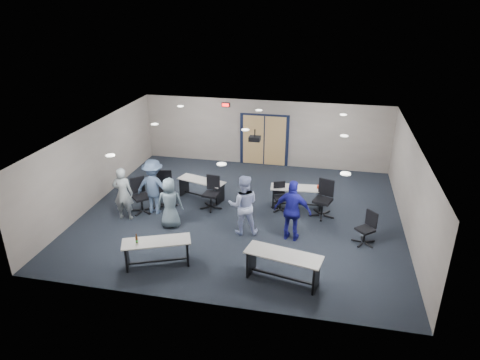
% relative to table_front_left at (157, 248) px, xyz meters
% --- Properties ---
extents(floor, '(10.00, 10.00, 0.00)m').
position_rel_table_front_left_xyz_m(floor, '(1.58, 3.26, -0.49)').
color(floor, black).
rests_on(floor, ground).
extents(back_wall, '(10.00, 0.04, 2.70)m').
position_rel_table_front_left_xyz_m(back_wall, '(1.58, 7.76, 0.86)').
color(back_wall, gray).
rests_on(back_wall, floor).
extents(front_wall, '(10.00, 0.04, 2.70)m').
position_rel_table_front_left_xyz_m(front_wall, '(1.58, -1.24, 0.86)').
color(front_wall, gray).
rests_on(front_wall, floor).
extents(left_wall, '(0.04, 9.00, 2.70)m').
position_rel_table_front_left_xyz_m(left_wall, '(-3.42, 3.26, 0.86)').
color(left_wall, gray).
rests_on(left_wall, floor).
extents(right_wall, '(0.04, 9.00, 2.70)m').
position_rel_table_front_left_xyz_m(right_wall, '(6.58, 3.26, 0.86)').
color(right_wall, gray).
rests_on(right_wall, floor).
extents(ceiling, '(10.00, 9.00, 0.04)m').
position_rel_table_front_left_xyz_m(ceiling, '(1.58, 3.26, 2.21)').
color(ceiling, white).
rests_on(ceiling, back_wall).
extents(double_door, '(2.00, 0.07, 2.20)m').
position_rel_table_front_left_xyz_m(double_door, '(1.58, 7.72, 0.56)').
color(double_door, black).
rests_on(double_door, back_wall).
extents(exit_sign, '(0.32, 0.07, 0.18)m').
position_rel_table_front_left_xyz_m(exit_sign, '(-0.02, 7.70, 1.96)').
color(exit_sign, black).
rests_on(exit_sign, back_wall).
extents(ceiling_projector, '(0.35, 0.32, 0.37)m').
position_rel_table_front_left_xyz_m(ceiling_projector, '(1.88, 3.75, 1.92)').
color(ceiling_projector, black).
rests_on(ceiling_projector, ceiling).
extents(ceiling_can_lights, '(6.24, 5.74, 0.02)m').
position_rel_table_front_left_xyz_m(ceiling_can_lights, '(1.58, 3.51, 2.18)').
color(ceiling_can_lights, white).
rests_on(ceiling_can_lights, ceiling).
extents(table_front_left, '(1.83, 1.19, 0.97)m').
position_rel_table_front_left_xyz_m(table_front_left, '(0.00, 0.00, 0.00)').
color(table_front_left, beige).
rests_on(table_front_left, floor).
extents(table_front_right, '(1.96, 0.99, 0.76)m').
position_rel_table_front_left_xyz_m(table_front_right, '(3.29, -0.01, 0.03)').
color(table_front_right, beige).
rests_on(table_front_right, floor).
extents(table_back_left, '(1.77, 1.02, 0.68)m').
position_rel_table_front_left_xyz_m(table_back_left, '(-0.01, 4.08, -0.02)').
color(table_back_left, beige).
rests_on(table_back_left, floor).
extents(table_back_right, '(1.77, 0.73, 0.82)m').
position_rel_table_front_left_xyz_m(table_back_right, '(3.27, 4.11, -0.01)').
color(table_back_right, beige).
rests_on(table_back_right, floor).
extents(chair_back_a, '(0.91, 0.91, 1.20)m').
position_rel_table_front_left_xyz_m(chair_back_a, '(-1.04, 3.21, 0.11)').
color(chair_back_a, black).
rests_on(chair_back_a, floor).
extents(chair_back_b, '(0.77, 0.77, 1.10)m').
position_rel_table_front_left_xyz_m(chair_back_b, '(0.51, 3.41, 0.06)').
color(chair_back_b, black).
rests_on(chair_back_b, floor).
extents(chair_back_c, '(0.77, 0.77, 0.93)m').
position_rel_table_front_left_xyz_m(chair_back_c, '(2.76, 3.77, -0.02)').
color(chair_back_c, black).
rests_on(chair_back_c, floor).
extents(chair_back_d, '(0.95, 0.95, 1.19)m').
position_rel_table_front_left_xyz_m(chair_back_d, '(4.11, 3.61, 0.11)').
color(chair_back_d, black).
rests_on(chair_back_d, floor).
extents(chair_loose_left, '(1.01, 1.01, 1.13)m').
position_rel_table_front_left_xyz_m(chair_loose_left, '(-1.62, 2.70, 0.08)').
color(chair_loose_left, black).
rests_on(chair_loose_left, floor).
extents(chair_loose_right, '(0.86, 0.86, 0.97)m').
position_rel_table_front_left_xyz_m(chair_loose_right, '(5.35, 2.19, -0.01)').
color(chair_loose_right, black).
rests_on(chair_loose_right, floor).
extents(person_gray, '(0.68, 0.49, 1.72)m').
position_rel_table_front_left_xyz_m(person_gray, '(-1.96, 2.17, 0.37)').
color(person_gray, '#939DA0').
rests_on(person_gray, floor).
extents(person_plaid, '(0.85, 0.65, 1.58)m').
position_rel_table_front_left_xyz_m(person_plaid, '(-0.36, 1.99, 0.30)').
color(person_plaid, slate).
rests_on(person_plaid, floor).
extents(person_lightblue, '(1.01, 0.86, 1.83)m').
position_rel_table_front_left_xyz_m(person_lightblue, '(1.87, 2.08, 0.43)').
color(person_lightblue, '#BECCFC').
rests_on(person_lightblue, floor).
extents(person_navy, '(1.13, 0.62, 1.83)m').
position_rel_table_front_left_xyz_m(person_navy, '(3.30, 2.01, 0.43)').
color(person_navy, navy).
rests_on(person_navy, floor).
extents(person_back, '(1.20, 0.73, 1.82)m').
position_rel_table_front_left_xyz_m(person_back, '(-1.19, 2.76, 0.42)').
color(person_back, '#44597B').
rests_on(person_back, floor).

